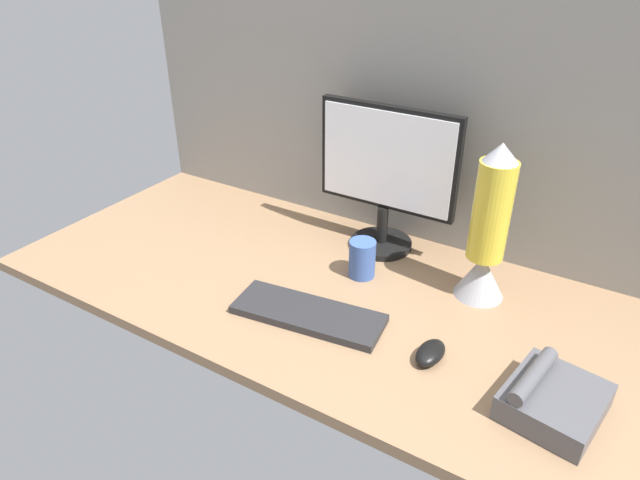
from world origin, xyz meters
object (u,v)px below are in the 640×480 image
object	(u,v)px
mug_ceramic_blue	(362,259)
lava_lamp	(487,236)
keyboard	(310,314)
desk_phone	(552,399)
mouse	(430,353)
monitor	(388,173)

from	to	relation	value
mug_ceramic_blue	lava_lamp	world-z (taller)	lava_lamp
keyboard	desk_phone	distance (cm)	56.24
keyboard	mug_ceramic_blue	bearing A→B (deg)	77.86
keyboard	desk_phone	xyz separation A→B (cm)	(56.19, -0.61, 2.19)
mouse	lava_lamp	world-z (taller)	lava_lamp
mug_ceramic_blue	lava_lamp	xyz separation A→B (cm)	(29.85, 7.75, 11.99)
monitor	keyboard	size ratio (longest dim) A/B	1.14
lava_lamp	mug_ceramic_blue	bearing A→B (deg)	-165.44
monitor	mouse	size ratio (longest dim) A/B	4.38
monitor	lava_lamp	size ratio (longest dim) A/B	1.02
mug_ceramic_blue	keyboard	bearing A→B (deg)	-94.67
monitor	desk_phone	world-z (taller)	monitor
mouse	mug_ceramic_blue	bearing A→B (deg)	146.05
keyboard	mouse	xyz separation A→B (cm)	(30.43, 1.43, 0.70)
mouse	desk_phone	bearing A→B (deg)	-0.96
monitor	mouse	world-z (taller)	monitor
mug_ceramic_blue	desk_phone	size ratio (longest dim) A/B	0.49
desk_phone	keyboard	bearing A→B (deg)	179.37
monitor	mug_ceramic_blue	distance (cm)	25.11
mouse	mug_ceramic_blue	size ratio (longest dim) A/B	0.92
lava_lamp	desk_phone	size ratio (longest dim) A/B	1.90
monitor	desk_phone	xyz separation A→B (cm)	(56.22, -41.44, -19.96)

